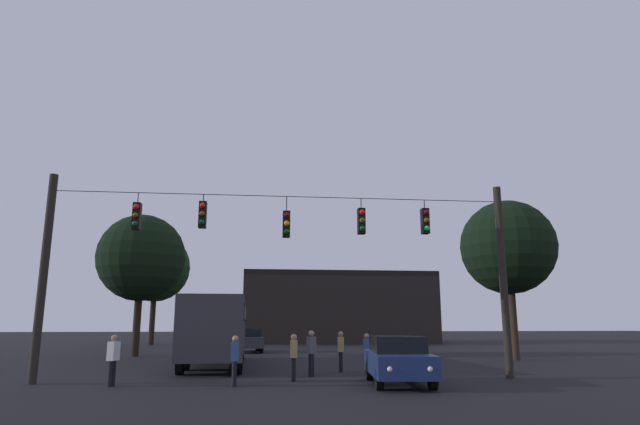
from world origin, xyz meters
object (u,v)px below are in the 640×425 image
pedestrian_crossing_right (235,358)px  tree_left_silhouette (141,258)px  pedestrian_crossing_center (367,351)px  car_far_left (248,340)px  pedestrian_near_bus (341,349)px  tree_right_far (508,247)px  pedestrian_trailing (113,357)px  city_bus (218,324)px  pedestrian_crossing_left (311,350)px  tree_behind_building (156,268)px  car_near_right (398,359)px  pedestrian_far_side (294,355)px

pedestrian_crossing_right → tree_left_silhouette: tree_left_silhouette is taller
pedestrian_crossing_center → pedestrian_crossing_right: pedestrian_crossing_right is taller
car_far_left → pedestrian_near_bus: (4.09, -14.77, 0.10)m
car_far_left → tree_right_far: (14.34, -8.99, 5.22)m
pedestrian_trailing → tree_right_far: bearing=28.2°
pedestrian_crossing_right → pedestrian_near_bus: pedestrian_near_bus is taller
city_bus → tree_left_silhouette: tree_left_silhouette is taller
pedestrian_crossing_left → tree_behind_building: 31.11m
city_bus → tree_right_far: (15.49, 1.99, 4.15)m
pedestrian_trailing → car_far_left: bearing=78.6°
city_bus → pedestrian_crossing_center: size_ratio=7.25×
pedestrian_trailing → car_near_right: bearing=-2.9°
pedestrian_crossing_right → pedestrian_near_bus: (4.02, 4.36, 0.03)m
car_near_right → pedestrian_crossing_center: size_ratio=2.93×
car_far_left → car_near_right: bearing=-74.5°
pedestrian_crossing_right → tree_left_silhouette: (-6.51, 15.38, 4.91)m
pedestrian_crossing_left → tree_right_far: 14.67m
city_bus → car_near_right: city_bus is taller
car_far_left → pedestrian_crossing_left: size_ratio=2.69×
pedestrian_near_bus → pedestrian_trailing: (-7.84, -3.91, -0.01)m
tree_left_silhouette → tree_behind_building: (-2.22, 15.69, 0.97)m
tree_behind_building → tree_right_far: (23.00, -20.94, -0.73)m
car_far_left → tree_right_far: size_ratio=0.52×
tree_behind_building → tree_right_far: tree_behind_building is taller
car_far_left → tree_left_silhouette: tree_left_silhouette is taller
pedestrian_crossing_center → pedestrian_crossing_right: 6.38m
pedestrian_near_bus → pedestrian_far_side: bearing=-124.5°
pedestrian_crossing_center → tree_left_silhouette: tree_left_silhouette is taller
pedestrian_far_side → tree_left_silhouette: size_ratio=0.19×
pedestrian_crossing_center → pedestrian_near_bus: 1.07m
car_far_left → pedestrian_crossing_left: 16.64m
car_near_right → pedestrian_trailing: size_ratio=2.83×
car_far_left → pedestrian_far_side: bearing=-83.6°
tree_behind_building → pedestrian_crossing_left: bearing=-68.1°
car_near_right → pedestrian_crossing_center: bearing=93.4°
car_far_left → pedestrian_crossing_left: (2.74, -16.41, 0.14)m
car_near_right → tree_left_silhouette: size_ratio=0.53×
city_bus → pedestrian_crossing_right: bearing=-81.5°
pedestrian_crossing_center → pedestrian_trailing: (-8.83, -3.50, 0.03)m
pedestrian_near_bus → tree_left_silhouette: bearing=133.7°
pedestrian_crossing_right → car_far_left: bearing=90.2°
pedestrian_crossing_left → pedestrian_trailing: 6.87m
city_bus → tree_behind_building: tree_behind_building is taller
pedestrian_trailing → pedestrian_far_side: 5.83m
pedestrian_crossing_right → pedestrian_near_bus: bearing=47.3°
pedestrian_crossing_left → pedestrian_crossing_right: (-2.67, -2.71, -0.07)m
city_bus → tree_left_silhouette: size_ratio=1.31×
car_near_right → tree_right_far: (9.02, 10.13, 5.22)m
car_near_right → pedestrian_crossing_right: 5.25m
tree_left_silhouette → tree_right_far: bearing=-14.2°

